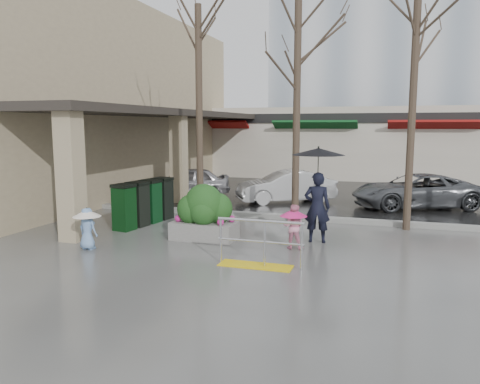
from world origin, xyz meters
The scene contains 21 objects.
ground centered at (0.00, 0.00, 0.00)m, with size 120.00×120.00×0.00m, color #51514F.
street_asphalt centered at (0.00, 22.00, 0.01)m, with size 120.00×36.00×0.01m, color black.
curb centered at (0.00, 4.00, 0.07)m, with size 120.00×0.30×0.15m, color gray.
near_building centered at (-9.00, 8.00, 4.00)m, with size 6.00×18.00×8.00m, color tan.
canopy_slab centered at (-4.80, 8.00, 3.62)m, with size 2.80×18.00×0.25m, color #2D2823.
pillar_front centered at (-3.90, -0.50, 1.75)m, with size 0.55×0.55×3.50m, color tan.
pillar_back centered at (-3.90, 6.00, 1.75)m, with size 0.55×0.55×3.50m, color tan.
storefront_row centered at (2.00, 17.97, 2.01)m, with size 34.00×6.74×4.00m.
office_tower centered at (4.00, 30.00, 12.50)m, with size 18.00×12.00×25.00m, color #8C99A8.
handrail centered at (1.36, -1.20, 0.38)m, with size 1.90×0.50×1.03m.
tree_west centered at (-2.00, 3.60, 5.08)m, with size 3.20×3.20×6.80m.
tree_midwest centered at (1.20, 3.60, 5.23)m, with size 3.20×3.20×7.00m.
tree_mideast centered at (4.50, 3.60, 4.86)m, with size 3.20×3.20×6.50m.
woman centered at (2.23, 1.31, 1.47)m, with size 1.36×1.36×2.49m.
child_pink centered at (1.78, 0.49, 0.64)m, with size 0.68×0.68×1.10m.
child_blue centered at (-3.00, -1.13, 0.64)m, with size 0.69×0.69×1.04m.
planter centered at (-0.65, 0.68, 0.71)m, with size 1.72×1.01×1.49m.
news_boxes centered at (-3.14, 1.92, 0.67)m, with size 0.90×2.47×1.35m.
car_a centered at (-4.28, 7.43, 0.63)m, with size 1.49×3.70×1.26m, color #A4A3A8.
car_b centered at (0.11, 7.26, 0.63)m, with size 1.33×3.82×1.26m, color silver.
car_c centered at (4.88, 7.50, 0.63)m, with size 2.09×4.53×1.26m, color #56595D.
Camera 1 is at (4.00, -10.61, 3.02)m, focal length 35.00 mm.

